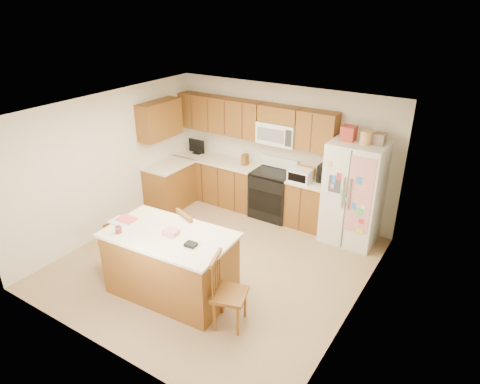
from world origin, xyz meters
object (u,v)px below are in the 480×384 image
Objects in this scene: windsor_chair_left at (116,246)px; windsor_chair_right at (228,294)px; refrigerator at (354,192)px; windsor_chair_back at (195,242)px; island at (171,263)px; stove at (273,193)px.

windsor_chair_right is (2.15, -0.09, 0.05)m from windsor_chair_left.
refrigerator is 1.95× the size of windsor_chair_back.
stove is at bearing 88.12° from island.
refrigerator is at bearing -2.30° from stove.
windsor_chair_right is at bearing -6.34° from island.
island reaches higher than windsor_chair_back.
refrigerator is 4.00m from windsor_chair_left.
island is at bearing -84.84° from windsor_chair_back.
windsor_chair_right reaches higher than windsor_chair_left.
refrigerator is 2.82m from windsor_chair_back.
windsor_chair_right is at bearing -2.31° from windsor_chair_left.
windsor_chair_back is (-1.72, -2.19, -0.43)m from refrigerator.
refrigerator is 3.03m from windsor_chair_right.
windsor_chair_back is 1.02× the size of windsor_chair_right.
windsor_chair_left is 1.23m from windsor_chair_back.
refrigerator is at bearing 59.47° from island.
island is at bearing 1.59° from windsor_chair_left.
island reaches higher than windsor_chair_left.
stove reaches higher than windsor_chair_left.
stove reaches higher than windsor_chair_back.
refrigerator reaches higher than windsor_chair_left.
island is 2.04× the size of windsor_chair_left.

